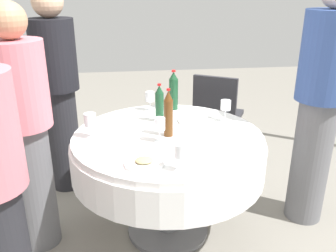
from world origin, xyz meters
TOP-DOWN VIEW (x-y plane):
  - ground_plane at (0.00, 0.00)m, footprint 10.00×10.00m
  - dining_table at (0.00, 0.00)m, footprint 1.24×1.24m
  - bottle_brown_front at (-0.00, -0.02)m, footprint 0.06×0.06m
  - bottle_dark_green_rear at (-0.03, 0.24)m, footprint 0.06×0.06m
  - bottle_dark_green_west at (0.10, 0.49)m, footprint 0.07×0.07m
  - wine_glass_right at (0.00, -0.48)m, footprint 0.06×0.06m
  - wine_glass_south at (-0.07, 0.47)m, footprint 0.07×0.07m
  - wine_glass_outer at (-0.06, -0.10)m, footprint 0.07×0.07m
  - wine_glass_near at (0.42, 0.18)m, footprint 0.07×0.07m
  - wine_glass_far at (-0.48, 0.01)m, footprint 0.07×0.07m
  - plate_far at (0.17, -0.20)m, footprint 0.24×0.24m
  - plate_inner at (0.22, 0.20)m, footprint 0.25×0.25m
  - plate_mid at (-0.18, -0.39)m, footprint 0.21×0.21m
  - spoon_rear at (-0.30, 0.12)m, footprint 0.17×0.09m
  - spoon_west at (0.42, -0.19)m, footprint 0.09×0.17m
  - person_rear at (-0.78, 0.74)m, footprint 0.34×0.34m
  - person_west at (-0.87, 0.01)m, footprint 0.34×0.34m
  - person_right at (1.03, 0.05)m, footprint 0.34×0.34m
  - chair_outer at (0.59, 1.01)m, footprint 0.55×0.55m

SIDE VIEW (x-z plane):
  - ground_plane at x=0.00m, z-range 0.00..0.00m
  - chair_outer at x=0.59m, z-range 0.08..0.95m
  - dining_table at x=0.00m, z-range 0.22..0.96m
  - spoon_rear at x=-0.30m, z-range 0.74..0.74m
  - spoon_west at x=0.42m, z-range 0.74..0.74m
  - plate_far at x=0.17m, z-range 0.74..0.76m
  - plate_inner at x=0.22m, z-range 0.74..0.76m
  - plate_mid at x=-0.18m, z-range 0.73..0.77m
  - person_west at x=-0.87m, z-range 0.03..1.59m
  - wine_glass_south at x=-0.07m, z-range 0.77..0.92m
  - wine_glass_right at x=0.00m, z-range 0.77..0.92m
  - wine_glass_outer at x=-0.06m, z-range 0.77..0.92m
  - wine_glass_near at x=0.42m, z-range 0.77..0.93m
  - wine_glass_far at x=-0.48m, z-range 0.77..0.93m
  - person_rear at x=-0.78m, z-range 0.04..1.67m
  - bottle_dark_green_rear at x=-0.03m, z-range 0.73..1.00m
  - bottle_dark_green_west at x=0.10m, z-range 0.73..1.03m
  - person_right at x=1.03m, z-range 0.04..1.72m
  - bottle_brown_front at x=0.00m, z-range 0.73..1.04m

